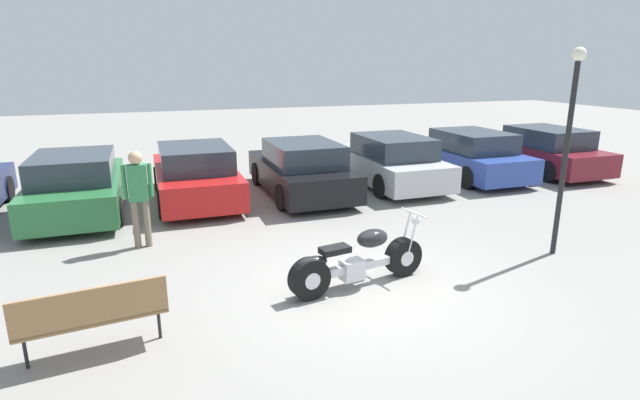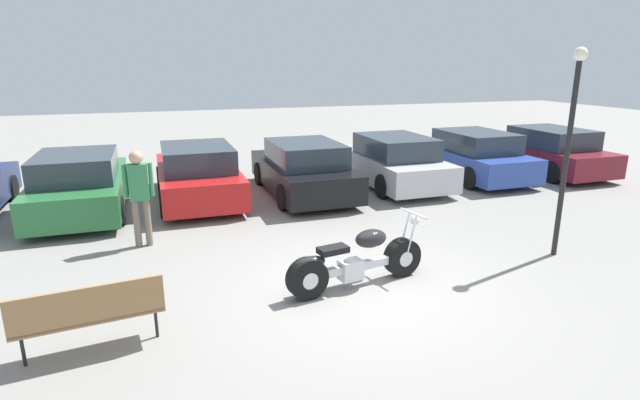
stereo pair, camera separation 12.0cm
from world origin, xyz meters
The scene contains 11 objects.
ground_plane centered at (0.00, 0.00, 0.00)m, with size 60.00×60.00×0.00m, color gray.
motorcycle centered at (-0.10, 0.15, 0.40)m, with size 2.30×0.79×1.02m.
parked_car_green centered at (-4.47, 5.71, 0.64)m, with size 1.90×4.24×1.37m.
parked_car_red centered at (-1.87, 5.96, 0.64)m, with size 1.90×4.24×1.37m.
parked_car_black centered at (0.74, 5.66, 0.64)m, with size 1.90×4.24×1.37m.
parked_car_silver centered at (3.35, 5.86, 0.64)m, with size 1.90×4.24×1.37m.
parked_car_blue centered at (5.95, 5.95, 0.64)m, with size 1.90×4.24×1.37m.
parked_car_maroon centered at (8.56, 5.82, 0.64)m, with size 1.90×4.24×1.37m.
park_bench centered at (-3.69, -0.57, 0.55)m, with size 1.67×0.59×0.89m.
lamp_post centered at (3.73, 0.23, 2.20)m, with size 0.23×0.23×3.52m.
person_standing centered at (-3.14, 3.00, 1.07)m, with size 0.52×0.24×1.78m.
Camera 1 is at (-2.95, -6.23, 3.29)m, focal length 28.00 mm.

